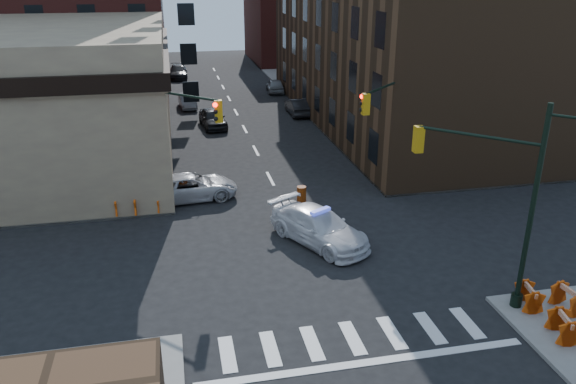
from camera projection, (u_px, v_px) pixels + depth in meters
name	position (u px, v px, depth m)	size (l,w,h in m)	color
ground	(308.00, 251.00, 26.35)	(140.00, 140.00, 0.00)	black
sidewalk_ne	(443.00, 91.00, 60.46)	(34.00, 54.50, 0.15)	gray
commercial_row_ne	(396.00, 38.00, 46.67)	(14.00, 34.00, 14.00)	#48301D
filler_nw	(88.00, 3.00, 76.69)	(20.00, 18.00, 16.00)	brown
filler_ne	(307.00, 17.00, 79.50)	(16.00, 16.00, 12.00)	#5A211C
signal_pole_se	(503.00, 193.00, 20.76)	(5.40, 5.27, 8.00)	black
signal_pole_nw	(172.00, 138.00, 28.47)	(3.58, 3.67, 8.00)	black
signal_pole_ne	(389.00, 126.00, 30.71)	(3.67, 3.58, 8.00)	black
tree_ne_near	(321.00, 75.00, 50.11)	(3.00, 3.00, 4.85)	black
tree_ne_far	(301.00, 62.00, 57.38)	(3.00, 3.00, 4.85)	black
police_car	(319.00, 227.00, 26.92)	(2.28, 5.61, 1.63)	silver
pickup	(191.00, 187.00, 32.08)	(2.45, 5.32, 1.48)	#B9B8BC
parked_car_wnear	(213.00, 118.00, 46.64)	(1.84, 4.58, 1.56)	black
parked_car_wfar	(188.00, 101.00, 53.20)	(1.41, 4.03, 1.33)	gray
parked_car_wdeep	(178.00, 72.00, 67.55)	(2.15, 5.30, 1.54)	black
parked_car_enear	(298.00, 107.00, 50.69)	(1.56, 4.48, 1.48)	black
parked_car_efar	(275.00, 86.00, 59.85)	(1.71, 4.25, 1.45)	#919499
pedestrian_a	(140.00, 180.00, 32.35)	(0.64, 0.42, 1.77)	black
pedestrian_b	(119.00, 182.00, 32.18)	(0.78, 0.61, 1.60)	black
pedestrian_c	(93.00, 182.00, 31.88)	(1.08, 0.45, 1.84)	black
barrel_road	(302.00, 194.00, 31.72)	(0.52, 0.52, 0.94)	#EC5C0B
barrel_bank	(183.00, 190.00, 32.08)	(0.61, 0.61, 1.09)	#C56309
barricade_se_a	(529.00, 297.00, 21.57)	(1.22, 0.61, 0.91)	red
barricade_se_b	(568.00, 299.00, 21.37)	(1.28, 0.64, 0.96)	red
barricade_se_c	(563.00, 327.00, 19.76)	(1.25, 0.63, 0.94)	red
barricade_nw_a	(152.00, 205.00, 30.07)	(1.09, 0.55, 0.82)	red
barricade_nw_b	(126.00, 206.00, 29.69)	(1.30, 0.65, 0.98)	#DA590A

